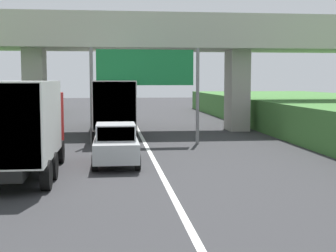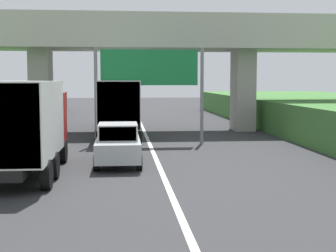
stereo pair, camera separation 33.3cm
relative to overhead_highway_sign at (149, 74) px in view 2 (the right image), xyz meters
The scene contains 8 objects.
lane_centre_stripe 3.94m from the overhead_highway_sign, 90.00° to the right, with size 0.20×101.33×0.01m, color white.
overpass_bridge 6.96m from the overhead_highway_sign, 90.00° to the left, with size 40.00×4.80×7.69m.
overhead_highway_sign is the anchor object (origin of this frame).
truck_white 3.49m from the overhead_highway_sign, 124.32° to the left, with size 2.44×7.30×3.44m.
truck_black 10.25m from the overhead_highway_sign, 100.14° to the left, with size 2.44×7.30×3.44m.
truck_red 9.84m from the overhead_highway_sign, 120.77° to the right, with size 2.44×7.30×3.44m.
car_silver 7.15m from the overhead_highway_sign, 104.64° to the right, with size 1.86×4.10×1.72m.
construction_barrel_4 8.81m from the overhead_highway_sign, 143.74° to the right, with size 0.57×0.57×0.90m.
Camera 2 is at (-1.45, 5.69, 3.48)m, focal length 51.67 mm.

